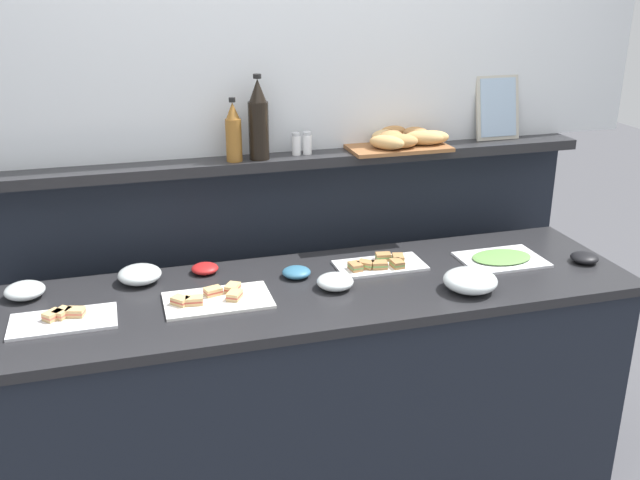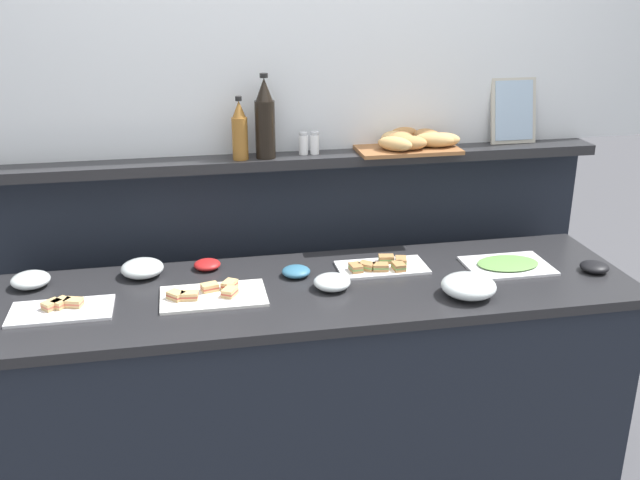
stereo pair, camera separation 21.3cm
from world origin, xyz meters
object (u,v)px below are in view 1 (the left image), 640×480
sandwich_platter_front (380,264)px  pepper_shaker (307,143)px  wine_bottle_dark (258,121)px  bread_basket (401,139)px  condiment_bowl_teal (296,272)px  salt_shaker (296,144)px  glass_bowl_extra (335,282)px  sandwich_platter_side (216,299)px  glass_bowl_medium (140,275)px  vinegar_bottle_amber (233,133)px  glass_bowl_large (25,291)px  cold_cuts_platter (501,259)px  sandwich_platter_rear (63,319)px  glass_bowl_small (470,281)px  condiment_bowl_cream (205,268)px  framed_picture (498,107)px  condiment_bowl_red (584,258)px

sandwich_platter_front → pepper_shaker: size_ratio=3.80×
sandwich_platter_front → wine_bottle_dark: (-0.38, 0.30, 0.50)m
wine_bottle_dark → bread_basket: wine_bottle_dark is taller
condiment_bowl_teal → salt_shaker: bearing=74.9°
glass_bowl_extra → salt_shaker: salt_shaker is taller
sandwich_platter_side → glass_bowl_medium: size_ratio=2.32×
glass_bowl_extra → vinegar_bottle_amber: (-0.26, 0.43, 0.45)m
sandwich_platter_front → glass_bowl_large: size_ratio=2.47×
glass_bowl_extra → cold_cuts_platter: bearing=5.3°
sandwich_platter_rear → sandwich_platter_front: bearing=7.1°
glass_bowl_extra → wine_bottle_dark: size_ratio=0.41×
sandwich_platter_rear → sandwich_platter_side: bearing=1.8°
glass_bowl_small → glass_bowl_medium: bearing=160.5°
condiment_bowl_cream → vinegar_bottle_amber: vinegar_bottle_amber is taller
framed_picture → sandwich_platter_rear: bearing=-164.2°
glass_bowl_large → glass_bowl_medium: 0.38m
sandwich_platter_rear → sandwich_platter_front: size_ratio=0.99×
glass_bowl_extra → framed_picture: framed_picture is taller
cold_cuts_platter → wine_bottle_dark: 1.05m
sandwich_platter_side → pepper_shaker: 0.74m
sandwich_platter_rear → cold_cuts_platter: (1.58, 0.07, 0.00)m
glass_bowl_extra → glass_bowl_small: bearing=-18.2°
sandwich_platter_rear → wine_bottle_dark: 0.99m
pepper_shaker → framed_picture: (0.83, 0.04, 0.09)m
bread_basket → condiment_bowl_cream: bearing=-167.6°
wine_bottle_dark → glass_bowl_medium: bearing=-158.5°
condiment_bowl_teal → bread_basket: bearing=31.1°
sandwich_platter_rear → glass_bowl_medium: glass_bowl_medium is taller
glass_bowl_small → glass_bowl_extra: (-0.44, 0.15, -0.01)m
sandwich_platter_rear → condiment_bowl_cream: sandwich_platter_rear is taller
cold_cuts_platter → condiment_bowl_cream: bearing=169.7°
sandwich_platter_side → condiment_bowl_teal: 0.33m
condiment_bowl_red → condiment_bowl_teal: (-1.08, 0.17, -0.00)m
glass_bowl_medium → framed_picture: (1.51, 0.25, 0.47)m
condiment_bowl_red → salt_shaker: bearing=153.8°
glass_bowl_small → wine_bottle_dark: wine_bottle_dark is taller
sandwich_platter_front → glass_bowl_large: 1.25m
glass_bowl_extra → glass_bowl_large: bearing=168.0°
sandwich_platter_rear → framed_picture: 1.89m
cold_cuts_platter → condiment_bowl_cream: 1.12m
sandwich_platter_side → cold_cuts_platter: (1.10, 0.05, -0.00)m
glass_bowl_medium → wine_bottle_dark: (0.48, 0.19, 0.48)m
glass_bowl_extra → wine_bottle_dark: bearing=111.2°
condiment_bowl_cream → framed_picture: bearing=10.2°
sandwich_platter_side → salt_shaker: salt_shaker is taller
condiment_bowl_red → vinegar_bottle_amber: size_ratio=0.44×
sandwich_platter_side → vinegar_bottle_amber: size_ratio=1.50×
bread_basket → cold_cuts_platter: bearing=-54.7°
sandwich_platter_front → condiment_bowl_cream: 0.65m
wine_bottle_dark → vinegar_bottle_amber: bearing=-177.6°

